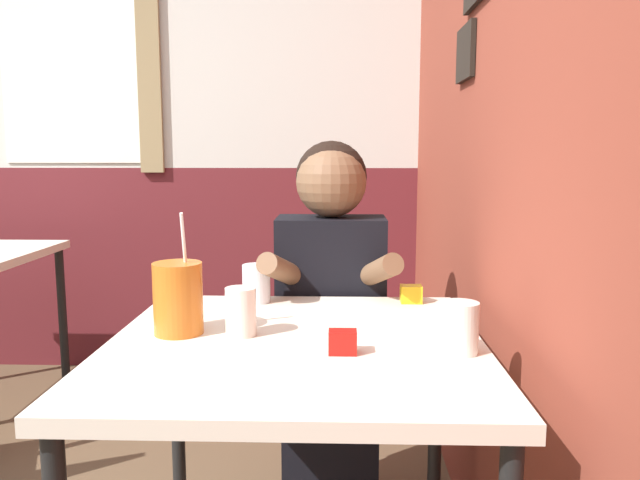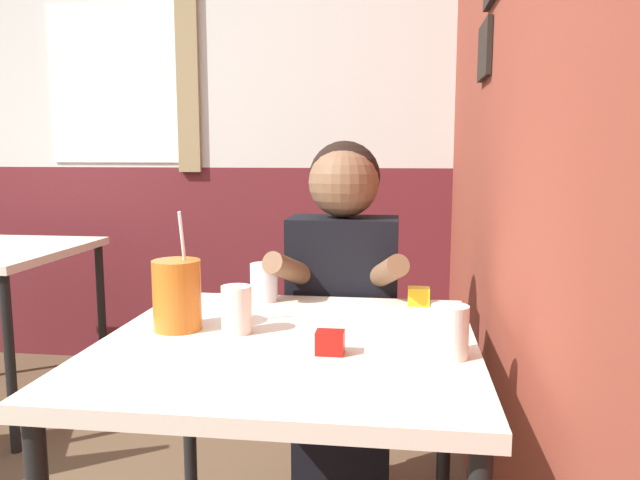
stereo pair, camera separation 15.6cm
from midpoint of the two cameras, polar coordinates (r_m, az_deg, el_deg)
The scene contains 10 objects.
brick_wall_right at distance 2.23m, azimuth 17.30°, elevation 11.96°, with size 0.08×4.21×2.70m.
back_wall at distance 3.52m, azimuth -11.22°, elevation 10.71°, with size 5.89×0.09×2.70m.
main_table at distance 1.47m, azimuth 0.22°, elevation -11.87°, with size 0.85×0.87×0.76m.
person_seated at distance 2.00m, azimuth 4.37°, elevation -7.19°, with size 0.42×0.42×1.22m.
cocktail_pitcher at distance 1.53m, azimuth -10.10°, elevation -4.99°, with size 0.12×0.12×0.29m.
glass_near_pitcher at distance 1.80m, azimuth -2.66°, elevation -3.90°, with size 0.08×0.08×0.11m.
glass_center at distance 1.35m, azimuth 15.06°, elevation -8.13°, with size 0.08×0.08×0.11m.
glass_far_side at distance 1.49m, azimuth -4.65°, elevation -6.39°, with size 0.07×0.07×0.11m.
condiment_ketchup at distance 1.34m, azimuth 4.30°, elevation -9.38°, with size 0.06×0.04×0.05m.
condiment_mustard at distance 1.79m, azimuth 11.51°, elevation -5.09°, with size 0.06×0.04×0.05m.
Camera 2 is at (1.19, -1.08, 1.19)m, focal length 35.00 mm.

